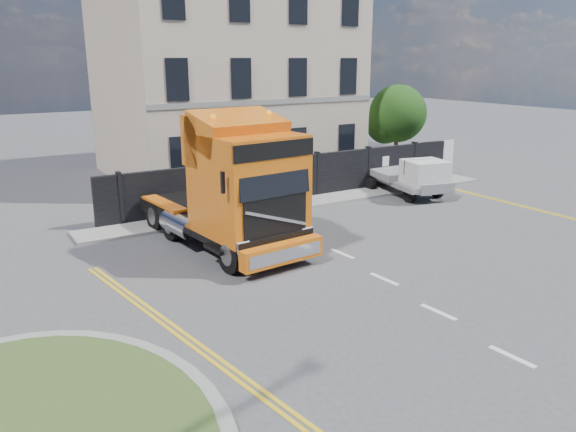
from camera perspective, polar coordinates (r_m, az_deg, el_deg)
ground at (r=15.26m, az=0.26°, el=-8.14°), size 120.00×120.00×0.00m
hoarding_fence at (r=25.60m, az=2.12°, el=4.04°), size 18.80×0.25×2.00m
georgian_building at (r=31.35m, az=-6.53°, el=14.88°), size 12.30×10.30×12.80m
tree at (r=32.50m, az=10.79°, el=9.92°), size 3.20×3.20×4.80m
pavement_far at (r=24.79m, az=2.19°, el=1.42°), size 20.00×1.60×0.12m
truck at (r=18.25m, az=-5.26°, el=2.45°), size 3.46×7.70×4.48m
flatbed_pickup at (r=26.25m, az=12.90°, el=3.89°), size 2.58×4.63×1.81m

